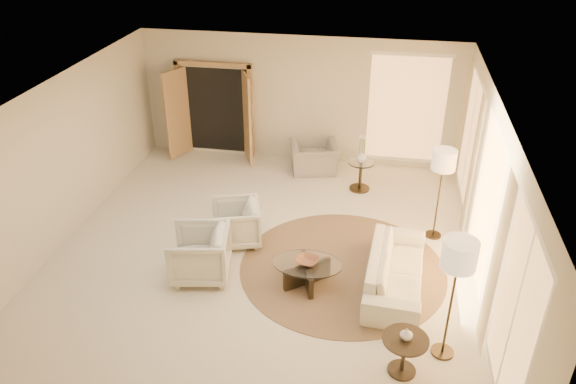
% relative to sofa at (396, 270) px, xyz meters
% --- Properties ---
extents(room, '(7.04, 8.04, 2.83)m').
position_rel_sofa_xyz_m(room, '(-2.23, 0.35, 1.09)').
color(room, beige).
rests_on(room, ground).
extents(windows_right, '(0.10, 6.40, 2.40)m').
position_rel_sofa_xyz_m(windows_right, '(1.22, 0.45, 1.04)').
color(windows_right, '#FAB564').
rests_on(windows_right, room).
extents(window_back_corner, '(1.70, 0.10, 2.40)m').
position_rel_sofa_xyz_m(window_back_corner, '(0.07, 4.30, 1.04)').
color(window_back_corner, '#FAB564').
rests_on(window_back_corner, room).
extents(curtains_right, '(0.06, 5.20, 2.60)m').
position_rel_sofa_xyz_m(curtains_right, '(1.17, 1.35, 0.99)').
color(curtains_right, '#C4B387').
rests_on(curtains_right, room).
extents(french_doors, '(1.95, 0.66, 2.16)m').
position_rel_sofa_xyz_m(french_doors, '(-4.13, 4.17, 0.76)').
color(french_doors, '#AA8553').
rests_on(french_doors, room).
extents(area_rug, '(4.35, 4.35, 0.01)m').
position_rel_sofa_xyz_m(area_rug, '(-0.84, 0.32, -0.30)').
color(area_rug, '#45301E').
rests_on(area_rug, room).
extents(sofa, '(0.95, 2.16, 0.62)m').
position_rel_sofa_xyz_m(sofa, '(0.00, 0.00, 0.00)').
color(sofa, beige).
rests_on(sofa, room).
extents(armchair_left, '(0.97, 1.00, 0.83)m').
position_rel_sofa_xyz_m(armchair_left, '(-2.76, 0.77, 0.11)').
color(armchair_left, beige).
rests_on(armchair_left, room).
extents(armchair_right, '(0.98, 1.03, 0.92)m').
position_rel_sofa_xyz_m(armchair_right, '(-3.07, -0.28, 0.15)').
color(armchair_right, beige).
rests_on(armchair_right, room).
extents(accent_chair, '(1.12, 0.87, 0.87)m').
position_rel_sofa_xyz_m(accent_chair, '(-1.81, 3.74, 0.12)').
color(accent_chair, gray).
rests_on(accent_chair, room).
extents(coffee_table, '(1.36, 1.36, 0.40)m').
position_rel_sofa_xyz_m(coffee_table, '(-1.36, -0.19, -0.06)').
color(coffee_table, black).
rests_on(coffee_table, room).
extents(end_table, '(0.59, 0.59, 0.56)m').
position_rel_sofa_xyz_m(end_table, '(0.13, -1.76, 0.07)').
color(end_table, black).
rests_on(end_table, room).
extents(side_table, '(0.54, 0.54, 0.63)m').
position_rel_sofa_xyz_m(side_table, '(-0.76, 3.09, 0.07)').
color(side_table, '#32291A').
rests_on(side_table, room).
extents(floor_lamp_near, '(0.41, 0.41, 1.69)m').
position_rel_sofa_xyz_m(floor_lamp_near, '(0.67, 1.58, 1.13)').
color(floor_lamp_near, '#32291A').
rests_on(floor_lamp_near, room).
extents(floor_lamp_far, '(0.44, 0.44, 1.81)m').
position_rel_sofa_xyz_m(floor_lamp_far, '(0.67, -1.33, 1.23)').
color(floor_lamp_far, '#32291A').
rests_on(floor_lamp_far, room).
extents(bowl, '(0.43, 0.43, 0.08)m').
position_rel_sofa_xyz_m(bowl, '(-1.36, -0.19, 0.13)').
color(bowl, brown).
rests_on(bowl, coffee_table).
extents(end_vase, '(0.21, 0.21, 0.17)m').
position_rel_sofa_xyz_m(end_vase, '(0.13, -1.76, 0.33)').
color(end_vase, silver).
rests_on(end_vase, end_table).
extents(side_vase, '(0.25, 0.25, 0.22)m').
position_rel_sofa_xyz_m(side_vase, '(-0.76, 3.09, 0.43)').
color(side_vase, silver).
rests_on(side_vase, side_table).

